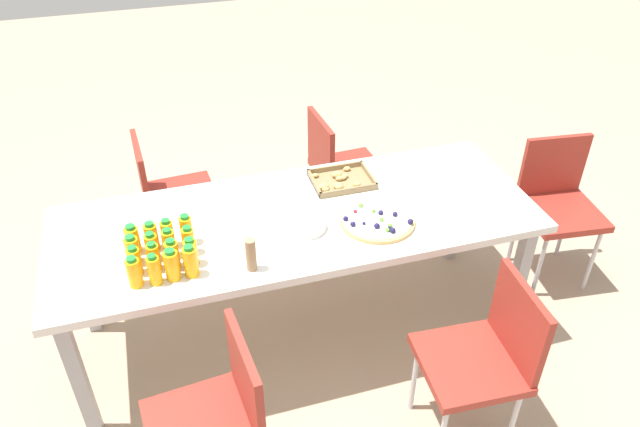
{
  "coord_description": "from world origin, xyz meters",
  "views": [
    {
      "loc": [
        -0.56,
        -2.24,
        2.43
      ],
      "look_at": [
        0.1,
        -0.04,
        0.78
      ],
      "focal_mm": 34.2,
      "sensor_mm": 36.0,
      "label": 1
    }
  ],
  "objects": [
    {
      "name": "juice_bottle_12",
      "position": [
        -0.74,
        -0.04,
        0.82
      ],
      "size": [
        0.06,
        0.06,
        0.14
      ],
      "color": "#F9AE14",
      "rests_on": "party_table"
    },
    {
      "name": "snack_tray",
      "position": [
        0.29,
        0.22,
        0.77
      ],
      "size": [
        0.3,
        0.24,
        0.04
      ],
      "color": "olive",
      "rests_on": "party_table"
    },
    {
      "name": "juice_bottle_0",
      "position": [
        -0.74,
        -0.27,
        0.82
      ],
      "size": [
        0.06,
        0.06,
        0.14
      ],
      "color": "#FAAC14",
      "rests_on": "party_table"
    },
    {
      "name": "cardboard_tube",
      "position": [
        -0.28,
        -0.31,
        0.83
      ],
      "size": [
        0.04,
        0.04,
        0.15
      ],
      "primitive_type": "cylinder",
      "color": "#9E7A56",
      "rests_on": "party_table"
    },
    {
      "name": "juice_bottle_1",
      "position": [
        -0.66,
        -0.28,
        0.82
      ],
      "size": [
        0.05,
        0.05,
        0.14
      ],
      "color": "#FAAF14",
      "rests_on": "party_table"
    },
    {
      "name": "chair_near_left",
      "position": [
        -0.52,
        -0.79,
        0.5
      ],
      "size": [
        0.44,
        0.44,
        0.83
      ],
      "rotation": [
        0.0,
        0.0,
        1.66
      ],
      "color": "maroon",
      "rests_on": "ground_plane"
    },
    {
      "name": "juice_bottle_14",
      "position": [
        -0.59,
        -0.05,
        0.82
      ],
      "size": [
        0.06,
        0.06,
        0.14
      ],
      "color": "#FAAC14",
      "rests_on": "party_table"
    },
    {
      "name": "chair_near_right",
      "position": [
        0.59,
        -0.81,
        0.5
      ],
      "size": [
        0.42,
        0.42,
        0.83
      ],
      "rotation": [
        0.0,
        0.0,
        1.51
      ],
      "color": "maroon",
      "rests_on": "ground_plane"
    },
    {
      "name": "juice_bottle_5",
      "position": [
        -0.66,
        -0.19,
        0.82
      ],
      "size": [
        0.05,
        0.05,
        0.14
      ],
      "color": "#FAAB14",
      "rests_on": "party_table"
    },
    {
      "name": "napkin_stack",
      "position": [
        0.94,
        -0.27,
        0.76
      ],
      "size": [
        0.15,
        0.15,
        0.01
      ],
      "primitive_type": "cube",
      "color": "white",
      "rests_on": "party_table"
    },
    {
      "name": "juice_bottle_9",
      "position": [
        -0.66,
        -0.12,
        0.82
      ],
      "size": [
        0.05,
        0.05,
        0.14
      ],
      "color": "#FAAB14",
      "rests_on": "party_table"
    },
    {
      "name": "juice_bottle_4",
      "position": [
        -0.74,
        -0.19,
        0.82
      ],
      "size": [
        0.05,
        0.05,
        0.14
      ],
      "color": "#FAAD14",
      "rests_on": "party_table"
    },
    {
      "name": "juice_bottle_10",
      "position": [
        -0.59,
        -0.12,
        0.82
      ],
      "size": [
        0.05,
        0.05,
        0.14
      ],
      "color": "#F9AF14",
      "rests_on": "party_table"
    },
    {
      "name": "juice_bottle_2",
      "position": [
        -0.59,
        -0.27,
        0.83
      ],
      "size": [
        0.06,
        0.06,
        0.15
      ],
      "color": "#F9AE14",
      "rests_on": "party_table"
    },
    {
      "name": "juice_bottle_15",
      "position": [
        -0.51,
        -0.05,
        0.83
      ],
      "size": [
        0.06,
        0.06,
        0.15
      ],
      "color": "#F9AC14",
      "rests_on": "party_table"
    },
    {
      "name": "chair_far_left",
      "position": [
        -0.56,
        0.79,
        0.5
      ],
      "size": [
        0.42,
        0.42,
        0.83
      ],
      "rotation": [
        0.0,
        0.0,
        -1.51
      ],
      "color": "maroon",
      "rests_on": "ground_plane"
    },
    {
      "name": "ground_plane",
      "position": [
        0.0,
        0.0,
        0.0
      ],
      "size": [
        12.0,
        12.0,
        0.0
      ],
      "primitive_type": "plane",
      "color": "tan"
    },
    {
      "name": "chair_far_right",
      "position": [
        0.47,
        0.78,
        0.5
      ],
      "size": [
        0.42,
        0.42,
        0.83
      ],
      "rotation": [
        0.0,
        0.0,
        -1.51
      ],
      "color": "maroon",
      "rests_on": "ground_plane"
    },
    {
      "name": "party_table",
      "position": [
        0.0,
        0.0,
        0.69
      ],
      "size": [
        2.27,
        0.83,
        0.76
      ],
      "color": "silver",
      "rests_on": "ground_plane"
    },
    {
      "name": "juice_bottle_11",
      "position": [
        -0.51,
        -0.12,
        0.82
      ],
      "size": [
        0.05,
        0.05,
        0.14
      ],
      "color": "#FAAB14",
      "rests_on": "party_table"
    },
    {
      "name": "plate_stack",
      "position": [
        0.01,
        -0.1,
        0.77
      ],
      "size": [
        0.19,
        0.19,
        0.03
      ],
      "color": "silver",
      "rests_on": "party_table"
    },
    {
      "name": "chair_end",
      "position": [
        1.54,
        0.09,
        0.5
      ],
      "size": [
        0.44,
        0.44,
        0.83
      ],
      "rotation": [
        0.0,
        0.0,
        3.03
      ],
      "color": "maroon",
      "rests_on": "ground_plane"
    },
    {
      "name": "fruit_pizza",
      "position": [
        0.34,
        -0.15,
        0.77
      ],
      "size": [
        0.35,
        0.35,
        0.05
      ],
      "color": "tan",
      "rests_on": "party_table"
    },
    {
      "name": "juice_bottle_6",
      "position": [
        -0.59,
        -0.2,
        0.82
      ],
      "size": [
        0.06,
        0.06,
        0.14
      ],
      "color": "#F8AD14",
      "rests_on": "party_table"
    },
    {
      "name": "juice_bottle_7",
      "position": [
        -0.51,
        -0.2,
        0.82
      ],
      "size": [
        0.06,
        0.06,
        0.13
      ],
      "color": "#F9AD14",
      "rests_on": "party_table"
    },
    {
      "name": "juice_bottle_3",
      "position": [
        -0.52,
        -0.27,
        0.83
      ],
      "size": [
        0.06,
        0.06,
        0.15
      ],
      "color": "#F9AD14",
      "rests_on": "party_table"
    },
    {
      "name": "juice_bottle_8",
      "position": [
        -0.74,
        -0.12,
        0.82
      ],
      "size": [
        0.06,
        0.06,
        0.14
      ],
      "color": "#F9AE14",
      "rests_on": "party_table"
    },
    {
      "name": "juice_bottle_13",
      "position": [
        -0.66,
        -0.05,
        0.82
      ],
      "size": [
        0.06,
        0.06,
        0.14
      ],
      "color": "#F9AE14",
      "rests_on": "party_table"
    }
  ]
}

